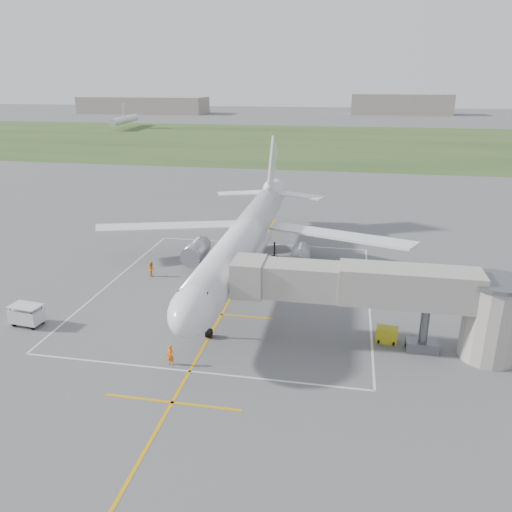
% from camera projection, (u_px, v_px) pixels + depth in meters
% --- Properties ---
extents(ground, '(700.00, 700.00, 0.00)m').
position_uv_depth(ground, '(243.00, 276.00, 57.08)').
color(ground, '#5B5B5E').
rests_on(ground, ground).
extents(grass_strip, '(700.00, 120.00, 0.02)m').
position_uv_depth(grass_strip, '(319.00, 141.00, 177.37)').
color(grass_strip, '#2B4920').
rests_on(grass_strip, ground).
extents(apron_markings, '(28.20, 60.00, 0.01)m').
position_uv_depth(apron_markings, '(232.00, 297.00, 51.70)').
color(apron_markings, '#D4950C').
rests_on(apron_markings, ground).
extents(airliner, '(38.93, 46.75, 13.52)m').
position_uv_depth(airliner, '(244.00, 238.00, 56.30)').
color(airliner, silver).
rests_on(airliner, ground).
extents(jet_bridge, '(23.40, 5.00, 7.20)m').
position_uv_depth(jet_bridge, '(398.00, 297.00, 40.27)').
color(jet_bridge, '#9D958E').
rests_on(jet_bridge, ground).
extents(gpu_unit, '(1.90, 1.44, 1.34)m').
position_uv_depth(gpu_unit, '(387.00, 335.00, 42.68)').
color(gpu_unit, '#ADA215').
rests_on(gpu_unit, ground).
extents(baggage_cart, '(3.01, 2.01, 1.97)m').
position_uv_depth(baggage_cart, '(27.00, 315.00, 45.48)').
color(baggage_cart, silver).
rests_on(baggage_cart, ground).
extents(ramp_worker_nose, '(0.65, 0.47, 1.66)m').
position_uv_depth(ramp_worker_nose, '(171.00, 355.00, 39.21)').
color(ramp_worker_nose, '#FF6508').
rests_on(ramp_worker_nose, ground).
extents(ramp_worker_wing, '(1.03, 1.05, 1.70)m').
position_uv_depth(ramp_worker_wing, '(152.00, 269.00, 56.88)').
color(ramp_worker_wing, orange).
rests_on(ramp_worker_wing, ground).
extents(distant_hangars, '(345.00, 49.00, 12.00)m').
position_uv_depth(distant_hangars, '(308.00, 106.00, 303.52)').
color(distant_hangars, gray).
rests_on(distant_hangars, ground).
extents(distant_aircraft, '(210.98, 45.57, 8.85)m').
position_uv_depth(distant_aircraft, '(349.00, 122.00, 213.27)').
color(distant_aircraft, silver).
rests_on(distant_aircraft, ground).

